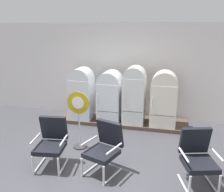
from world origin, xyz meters
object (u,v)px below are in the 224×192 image
at_px(armchair_center, 105,146).
at_px(sign_stand, 79,120).
at_px(armchair_right, 198,155).
at_px(refrigerator_1, 110,95).
at_px(refrigerator_2, 134,93).
at_px(refrigerator_3, 164,97).
at_px(refrigerator_0, 81,92).
at_px(armchair_left, 51,141).

xyz_separation_m(armchair_center, sign_stand, (-0.82, 0.80, 0.16)).
bearing_deg(armchair_right, refrigerator_1, 132.31).
height_order(refrigerator_1, refrigerator_2, refrigerator_2).
bearing_deg(refrigerator_1, armchair_right, -47.69).
xyz_separation_m(armchair_right, armchair_center, (-1.69, -0.04, 0.00)).
distance_m(armchair_right, sign_stand, 2.63).
bearing_deg(refrigerator_3, armchair_right, -73.76).
bearing_deg(refrigerator_0, armchair_right, -37.92).
height_order(refrigerator_0, armchair_left, refrigerator_0).
distance_m(refrigerator_0, refrigerator_1, 0.84).
height_order(armchair_left, armchair_center, same).
relative_size(refrigerator_0, sign_stand, 1.10).
height_order(refrigerator_2, armchair_left, refrigerator_2).
bearing_deg(refrigerator_2, refrigerator_1, 177.10).
distance_m(refrigerator_2, armchair_center, 2.46).
bearing_deg(refrigerator_2, armchair_left, -117.91).
height_order(armchair_right, sign_stand, sign_stand).
distance_m(refrigerator_0, sign_stand, 1.70).
xyz_separation_m(refrigerator_0, armchair_right, (3.03, -2.36, -0.36)).
bearing_deg(armchair_left, refrigerator_3, 49.20).
bearing_deg(sign_stand, refrigerator_3, 41.28).
xyz_separation_m(refrigerator_2, armchair_left, (-1.29, -2.44, -0.42)).
distance_m(refrigerator_2, sign_stand, 1.92).
relative_size(refrigerator_3, armchair_left, 1.50).
height_order(refrigerator_1, refrigerator_3, refrigerator_3).
height_order(refrigerator_0, sign_stand, refrigerator_0).
relative_size(refrigerator_1, armchair_left, 1.43).
bearing_deg(armchair_center, refrigerator_0, 119.20).
relative_size(armchair_left, armchair_right, 1.00).
height_order(refrigerator_2, armchair_center, refrigerator_2).
xyz_separation_m(refrigerator_1, armchair_left, (-0.59, -2.47, -0.33)).
distance_m(refrigerator_2, armchair_right, 2.83).
relative_size(refrigerator_1, refrigerator_2, 0.90).
bearing_deg(armchair_left, refrigerator_0, 95.92).
xyz_separation_m(refrigerator_1, refrigerator_2, (0.70, -0.04, 0.09)).
distance_m(armchair_right, armchair_center, 1.69).
distance_m(refrigerator_0, refrigerator_3, 2.35).
xyz_separation_m(refrigerator_3, armchair_center, (-1.00, -2.40, -0.36)).
distance_m(refrigerator_0, armchair_right, 3.86).
relative_size(refrigerator_2, armchair_center, 1.59).
bearing_deg(refrigerator_2, sign_stand, -122.33).
relative_size(refrigerator_0, refrigerator_1, 1.04).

